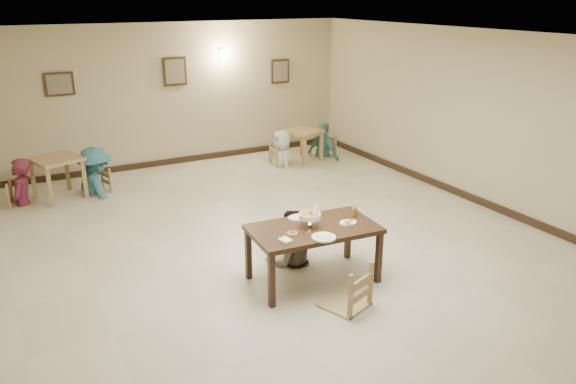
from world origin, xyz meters
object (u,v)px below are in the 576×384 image
drink_glass (355,211)px  bg_diner_d (324,122)px  bg_table_right (303,136)px  bg_diner_a (16,159)px  bg_chair_lr (95,170)px  main_diner (291,210)px  bg_table_left (57,165)px  bg_diner_b (92,147)px  bg_chair_ll (20,182)px  main_table (313,233)px  chair_far (286,229)px  chair_near (345,265)px  curry_warmer (310,216)px  bg_diner_c (282,131)px  bg_chair_rl (282,144)px  bg_chair_rr (324,137)px

drink_glass → bg_diner_d: bg_diner_d is taller
bg_table_right → bg_diner_a: (-5.77, -0.10, 0.29)m
bg_chair_lr → bg_diner_a: (-1.29, -0.05, 0.41)m
main_diner → bg_table_left: size_ratio=1.56×
bg_diner_b → drink_glass: bearing=-169.2°
bg_chair_ll → main_diner: bearing=-133.1°
main_table → bg_chair_ll: size_ratio=1.89×
chair_far → bg_table_left: (-2.46, 4.15, 0.18)m
bg_chair_ll → bg_chair_lr: size_ratio=0.99×
bg_diner_a → main_diner: bearing=56.1°
drink_glass → bg_diner_b: size_ratio=0.08×
bg_table_right → bg_chair_lr: (-4.49, -0.05, -0.12)m
bg_chair_lr → bg_table_left: bearing=-106.8°
chair_near → curry_warmer: 0.84m
curry_warmer → bg_diner_c: 5.28m
bg_diner_d → bg_chair_ll: bearing=76.2°
bg_table_right → bg_table_left: bearing=-179.7°
curry_warmer → bg_chair_rl: 5.30m
drink_glass → bg_diner_d: size_ratio=0.09×
chair_far → bg_diner_a: size_ratio=0.53×
main_table → drink_glass: (0.67, 0.07, 0.15)m
curry_warmer → bg_chair_rr: (3.27, 4.92, -0.43)m
bg_chair_rr → bg_diner_c: bearing=-102.1°
bg_table_right → bg_chair_rr: size_ratio=0.93×
main_diner → bg_chair_ll: size_ratio=1.73×
bg_table_left → bg_diner_a: bg_diner_a is taller
bg_chair_rl → bg_diner_b: 3.95m
curry_warmer → bg_chair_rl: curry_warmer is taller
bg_chair_ll → bg_chair_lr: 1.29m
bg_chair_rl → bg_diner_b: bg_diner_b is taller
curry_warmer → bg_diner_d: (3.27, 4.92, -0.10)m
main_table → bg_chair_rr: (3.23, 4.95, -0.21)m
drink_glass → bg_diner_b: 5.40m
bg_table_left → bg_diner_b: bearing=-2.2°
chair_far → bg_table_left: size_ratio=0.93×
bg_diner_d → bg_chair_rl: bearing=79.4°
drink_glass → bg_chair_rr: (2.55, 4.88, -0.35)m
main_diner → drink_glass: size_ratio=10.76×
bg_diner_d → bg_diner_a: bearing=76.2°
bg_diner_b → bg_diner_d: size_ratio=1.10×
bg_table_left → bg_chair_lr: bearing=-2.2°
bg_diner_a → bg_diner_b: bearing=111.7°
bg_table_right → main_diner: bearing=-121.8°
chair_near → curry_warmer: chair_near is taller
bg_chair_ll → bg_diner_d: bg_diner_d is taller
chair_near → main_diner: 1.36m
drink_glass → bg_chair_rl: bearing=73.4°
main_table → bg_chair_lr: (-1.82, 4.86, -0.23)m
curry_warmer → drink_glass: (0.71, 0.04, -0.08)m
bg_diner_b → bg_diner_c: bearing=-106.6°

